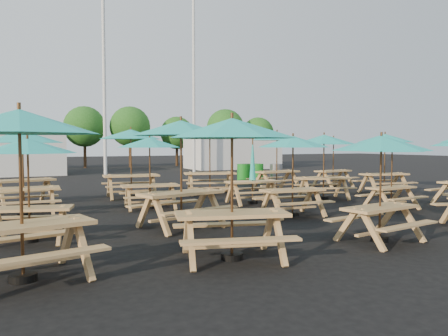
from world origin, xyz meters
name	(u,v)px	position (x,y,z in m)	size (l,w,h in m)	color
ground	(243,203)	(0.00, 0.00, 0.00)	(120.00, 120.00, 0.00)	black
picnic_unit_0	(20,131)	(-6.70, -5.95, 2.14)	(2.69, 2.69, 2.48)	tan
picnic_unit_1	(28,152)	(-6.55, -3.25, 1.81)	(2.30, 2.30, 2.09)	tan
picnic_unit_2	(22,142)	(-6.62, 0.24, 2.03)	(2.16, 2.16, 2.35)	tan
picnic_unit_3	(22,140)	(-6.59, 2.93, 2.09)	(2.65, 2.65, 2.42)	tan
picnic_unit_4	(232,136)	(-3.47, -6.17, 2.09)	(2.66, 2.66, 2.42)	tan
picnic_unit_5	(181,134)	(-3.29, -3.13, 2.20)	(2.78, 2.78, 2.54)	tan
picnic_unit_6	(150,146)	(-3.12, 0.19, 1.89)	(2.17, 2.17, 2.19)	tan
picnic_unit_7	(131,138)	(-3.00, 3.10, 2.18)	(2.45, 2.45, 2.52)	tan
picnic_unit_8	(381,149)	(-0.19, -6.23, 1.86)	(2.24, 2.24, 2.15)	tan
picnic_unit_9	(293,146)	(0.04, -2.81, 1.91)	(2.07, 2.07, 2.20)	tan
picnic_unit_10	(253,176)	(0.25, -0.17, 0.92)	(1.84, 1.63, 2.24)	tan
picnic_unit_11	(210,138)	(0.08, 2.98, 2.20)	(2.80, 2.80, 2.54)	tan
picnic_unit_13	(392,151)	(3.39, -3.10, 1.77)	(2.04, 2.04, 2.04)	tan
picnic_unit_14	(324,143)	(3.14, -0.20, 2.01)	(2.60, 2.60, 2.32)	tan
picnic_unit_15	(277,139)	(3.12, 2.89, 2.16)	(2.55, 2.55, 2.50)	tan
picnic_unit_18	(385,142)	(6.43, 0.18, 2.07)	(2.44, 2.44, 2.39)	tan
picnic_unit_19	(334,144)	(6.29, 3.12, 1.98)	(2.38, 2.38, 2.29)	tan
waste_bin_0	(243,174)	(3.38, 6.41, 0.49)	(0.61, 0.61, 0.98)	#18851E
waste_bin_1	(248,174)	(3.68, 6.50, 0.49)	(0.61, 0.61, 0.98)	#18851E
waste_bin_2	(257,173)	(4.15, 6.36, 0.49)	(0.61, 0.61, 0.98)	#18851E
waste_bin_3	(276,173)	(5.00, 5.97, 0.49)	(0.61, 0.61, 0.98)	gray
mast_0	(104,76)	(-2.00, 14.00, 6.00)	(0.20, 0.20, 12.00)	silver
mast_1	(194,86)	(4.50, 16.00, 6.00)	(0.20, 0.20, 12.00)	silver
event_tent_1	(232,152)	(9.00, 19.00, 1.30)	(7.00, 4.00, 2.60)	silver
tree_2	(23,135)	(-6.39, 23.65, 2.62)	(2.59, 2.59, 3.93)	#382314
tree_3	(84,127)	(-1.75, 24.72, 3.41)	(3.36, 3.36, 5.09)	#382314
tree_4	(130,127)	(1.90, 24.26, 3.46)	(3.41, 3.41, 5.17)	#382314
tree_5	(177,133)	(6.22, 24.67, 2.97)	(2.94, 2.94, 4.45)	#382314
tree_6	(225,128)	(10.23, 22.90, 3.43)	(3.38, 3.38, 5.13)	#382314
tree_7	(258,133)	(13.63, 22.92, 2.99)	(2.95, 2.95, 4.48)	#382314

